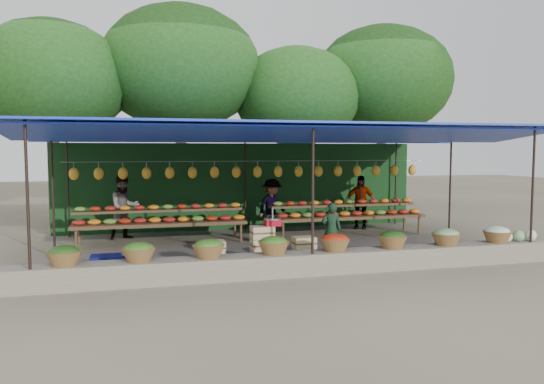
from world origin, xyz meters
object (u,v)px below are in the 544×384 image
object	(u,v)px
weighing_scale	(273,221)
vendor_seated	(332,230)
blue_crate_front	(106,264)
blue_crate_back	(125,265)
crate_counter	(261,248)

from	to	relation	value
weighing_scale	vendor_seated	xyz separation A→B (m)	(1.39, 0.26, -0.26)
weighing_scale	vendor_seated	size ratio (longest dim) A/B	0.30
blue_crate_front	blue_crate_back	world-z (taller)	blue_crate_front
vendor_seated	blue_crate_front	bearing A→B (deg)	19.37
blue_crate_back	crate_counter	bearing A→B (deg)	-21.96
crate_counter	blue_crate_front	world-z (taller)	crate_counter
blue_crate_front	vendor_seated	bearing A→B (deg)	4.49
blue_crate_front	weighing_scale	bearing A→B (deg)	1.55
crate_counter	vendor_seated	distance (m)	1.68
weighing_scale	blue_crate_front	distance (m)	3.33
crate_counter	blue_crate_front	xyz separation A→B (m)	(-3.01, -0.05, -0.14)
weighing_scale	blue_crate_back	size ratio (longest dim) A/B	0.78
crate_counter	blue_crate_back	size ratio (longest dim) A/B	5.11
weighing_scale	vendor_seated	world-z (taller)	vendor_seated
vendor_seated	blue_crate_front	size ratio (longest dim) A/B	2.09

